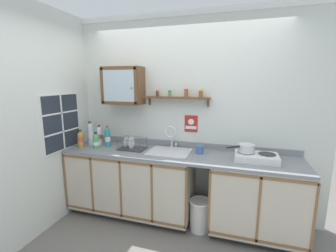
{
  "coord_description": "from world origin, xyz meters",
  "views": [
    {
      "loc": [
        0.7,
        -2.28,
        1.8
      ],
      "look_at": [
        -0.16,
        0.52,
        1.23
      ],
      "focal_mm": 24.66,
      "sensor_mm": 36.0,
      "label": 1
    }
  ],
  "objects": [
    {
      "name": "window",
      "position": [
        -1.48,
        0.13,
        1.28
      ],
      "size": [
        0.03,
        0.66,
        0.75
      ],
      "color": "#262D38"
    },
    {
      "name": "trash_bin",
      "position": [
        0.32,
        0.28,
        0.2
      ],
      "size": [
        0.27,
        0.27,
        0.39
      ],
      "color": "silver",
      "rests_on": "ground"
    },
    {
      "name": "saucepan",
      "position": [
        0.81,
        0.42,
        1.05
      ],
      "size": [
        0.31,
        0.26,
        0.1
      ],
      "color": "silver",
      "rests_on": "hot_plate_stove"
    },
    {
      "name": "dish_rack",
      "position": [
        -0.63,
        0.41,
        0.95
      ],
      "size": [
        0.35,
        0.25,
        0.17
      ],
      "color": "#333338",
      "rests_on": "countertop"
    },
    {
      "name": "bottle_juice_amber_4",
      "position": [
        -1.34,
        0.29,
        1.03
      ],
      "size": [
        0.08,
        0.08,
        0.24
      ],
      "color": "gold",
      "rests_on": "countertop"
    },
    {
      "name": "wall_cabinet",
      "position": [
        -0.82,
        0.57,
        1.74
      ],
      "size": [
        0.55,
        0.29,
        0.5
      ],
      "color": "brown"
    },
    {
      "name": "warning_sign",
      "position": [
        0.11,
        0.7,
        1.24
      ],
      "size": [
        0.17,
        0.01,
        0.22
      ],
      "color": "#B2261E"
    },
    {
      "name": "bottle_detergent_teal_2",
      "position": [
        -1.01,
        0.44,
        1.04
      ],
      "size": [
        0.08,
        0.08,
        0.29
      ],
      "color": "teal",
      "rests_on": "countertop"
    },
    {
      "name": "countertop",
      "position": [
        0.0,
        0.4,
        0.9
      ],
      "size": [
        2.94,
        0.65,
        0.03
      ],
      "primitive_type": "cube",
      "color": "gray",
      "rests_on": "lower_cabinet_run"
    },
    {
      "name": "bottle_water_clear_0",
      "position": [
        -1.3,
        0.45,
        1.07
      ],
      "size": [
        0.08,
        0.08,
        0.33
      ],
      "color": "silver",
      "rests_on": "countertop"
    },
    {
      "name": "mug",
      "position": [
        0.27,
        0.48,
        0.97
      ],
      "size": [
        0.1,
        0.13,
        0.1
      ],
      "color": "#3F6699",
      "rests_on": "countertop"
    },
    {
      "name": "hot_plate_stove",
      "position": [
        0.92,
        0.4,
        0.96
      ],
      "size": [
        0.47,
        0.31,
        0.08
      ],
      "color": "silver",
      "rests_on": "countertop"
    },
    {
      "name": "side_wall_left",
      "position": [
        -1.51,
        -0.25,
        1.34
      ],
      "size": [
        0.05,
        3.51,
        2.68
      ],
      "primitive_type": "cube",
      "color": "silver",
      "rests_on": "ground"
    },
    {
      "name": "spice_shelf",
      "position": [
        -0.06,
        0.64,
        1.6
      ],
      "size": [
        0.86,
        0.14,
        0.23
      ],
      "color": "brown"
    },
    {
      "name": "lower_cabinet_run",
      "position": [
        -0.64,
        0.4,
        0.45
      ],
      "size": [
        1.68,
        0.63,
        0.89
      ],
      "color": "black",
      "rests_on": "ground"
    },
    {
      "name": "bottle_soda_green_3",
      "position": [
        -1.1,
        0.3,
        1.01
      ],
      "size": [
        0.08,
        0.08,
        0.22
      ],
      "color": "#4CB266",
      "rests_on": "countertop"
    },
    {
      "name": "backsplash",
      "position": [
        0.0,
        0.7,
        0.96
      ],
      "size": [
        2.94,
        0.02,
        0.08
      ],
      "primitive_type": "cube",
      "color": "gray",
      "rests_on": "countertop"
    },
    {
      "name": "bottle_opaque_white_1",
      "position": [
        -1.17,
        0.48,
        1.04
      ],
      "size": [
        0.07,
        0.07,
        0.28
      ],
      "color": "white",
      "rests_on": "countertop"
    },
    {
      "name": "lower_cabinet_run_right",
      "position": [
        0.96,
        0.4,
        0.45
      ],
      "size": [
        1.04,
        0.63,
        0.89
      ],
      "color": "black",
      "rests_on": "ground"
    },
    {
      "name": "back_wall",
      "position": [
        0.0,
        0.73,
        1.35
      ],
      "size": [
        3.58,
        0.07,
        2.68
      ],
      "color": "silver",
      "rests_on": "ground"
    },
    {
      "name": "sink",
      "position": [
        -0.12,
        0.43,
        0.88
      ],
      "size": [
        0.53,
        0.47,
        0.45
      ],
      "color": "silver",
      "rests_on": "countertop"
    },
    {
      "name": "floor",
      "position": [
        0.0,
        0.0,
        0.0
      ],
      "size": [
        5.98,
        5.98,
        0.0
      ],
      "primitive_type": "plane",
      "color": "slate",
      "rests_on": "ground"
    }
  ]
}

